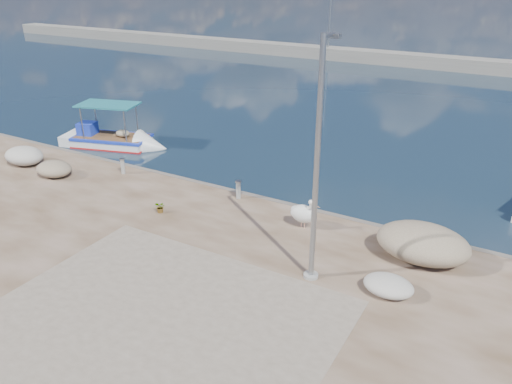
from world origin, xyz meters
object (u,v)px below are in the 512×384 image
at_px(boat_left, 111,142).
at_px(pelican, 304,213).
at_px(bollard_near, 238,189).
at_px(lamp_post, 317,174).

distance_m(boat_left, pelican, 14.13).
height_order(pelican, bollard_near, pelican).
xyz_separation_m(boat_left, lamp_post, (14.96, -6.86, 3.59)).
bearing_deg(bollard_near, lamp_post, -37.09).
xyz_separation_m(boat_left, bollard_near, (10.17, -3.24, 0.69)).
xyz_separation_m(boat_left, pelican, (13.46, -4.20, 0.85)).
xyz_separation_m(pelican, lamp_post, (1.50, -2.66, 2.73)).
distance_m(pelican, lamp_post, 4.10).
distance_m(lamp_post, bollard_near, 6.67).
height_order(boat_left, pelican, boat_left).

